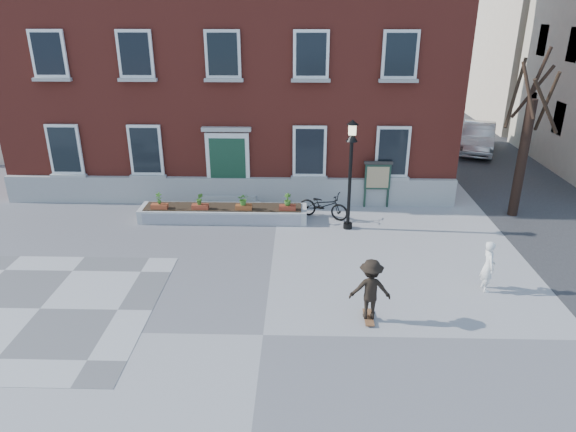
{
  "coord_description": "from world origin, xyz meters",
  "views": [
    {
      "loc": [
        0.9,
        -10.43,
        7.46
      ],
      "look_at": [
        0.5,
        4.0,
        1.5
      ],
      "focal_mm": 32.0,
      "sensor_mm": 36.0,
      "label": 1
    }
  ],
  "objects_px": {
    "bystander": "(488,266)",
    "skateboarder": "(370,289)",
    "lamp_post": "(351,160)",
    "notice_board": "(378,177)",
    "parked_car": "(478,138)",
    "bicycle": "(323,205)"
  },
  "relations": [
    {
      "from": "bicycle",
      "to": "notice_board",
      "type": "bearing_deg",
      "value": -38.17
    },
    {
      "from": "parked_car",
      "to": "notice_board",
      "type": "bearing_deg",
      "value": -108.8
    },
    {
      "from": "parked_car",
      "to": "lamp_post",
      "type": "bearing_deg",
      "value": -107.5
    },
    {
      "from": "parked_car",
      "to": "notice_board",
      "type": "xyz_separation_m",
      "value": [
        -6.61,
        -8.51,
        0.49
      ]
    },
    {
      "from": "parked_car",
      "to": "lamp_post",
      "type": "height_order",
      "value": "lamp_post"
    },
    {
      "from": "skateboarder",
      "to": "bystander",
      "type": "bearing_deg",
      "value": 24.58
    },
    {
      "from": "bystander",
      "to": "skateboarder",
      "type": "distance_m",
      "value": 3.81
    },
    {
      "from": "parked_car",
      "to": "notice_board",
      "type": "height_order",
      "value": "notice_board"
    },
    {
      "from": "lamp_post",
      "to": "parked_car",
      "type": "bearing_deg",
      "value": 53.48
    },
    {
      "from": "lamp_post",
      "to": "skateboarder",
      "type": "relative_size",
      "value": 2.32
    },
    {
      "from": "lamp_post",
      "to": "bystander",
      "type": "bearing_deg",
      "value": -50.0
    },
    {
      "from": "bystander",
      "to": "notice_board",
      "type": "relative_size",
      "value": 0.8
    },
    {
      "from": "bicycle",
      "to": "parked_car",
      "type": "xyz_separation_m",
      "value": [
        8.74,
        9.71,
        0.27
      ]
    },
    {
      "from": "bicycle",
      "to": "lamp_post",
      "type": "height_order",
      "value": "lamp_post"
    },
    {
      "from": "notice_board",
      "to": "skateboarder",
      "type": "relative_size",
      "value": 1.11
    },
    {
      "from": "parked_car",
      "to": "skateboarder",
      "type": "relative_size",
      "value": 2.78
    },
    {
      "from": "bicycle",
      "to": "skateboarder",
      "type": "height_order",
      "value": "skateboarder"
    },
    {
      "from": "lamp_post",
      "to": "notice_board",
      "type": "bearing_deg",
      "value": 59.08
    },
    {
      "from": "bystander",
      "to": "skateboarder",
      "type": "relative_size",
      "value": 0.88
    },
    {
      "from": "lamp_post",
      "to": "notice_board",
      "type": "xyz_separation_m",
      "value": [
        1.29,
        2.15,
        -1.28
      ]
    },
    {
      "from": "lamp_post",
      "to": "notice_board",
      "type": "relative_size",
      "value": 2.1
    },
    {
      "from": "parked_car",
      "to": "bystander",
      "type": "xyz_separation_m",
      "value": [
        -4.36,
        -14.87,
        -0.03
      ]
    }
  ]
}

